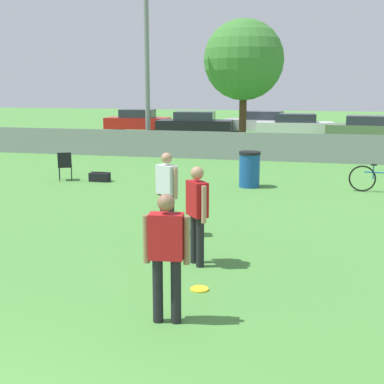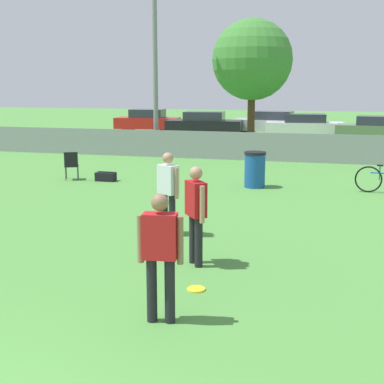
{
  "view_description": "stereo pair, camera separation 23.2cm",
  "coord_description": "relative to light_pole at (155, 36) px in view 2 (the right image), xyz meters",
  "views": [
    {
      "loc": [
        3.06,
        -2.65,
        2.9
      ],
      "look_at": [
        0.87,
        6.3,
        1.05
      ],
      "focal_mm": 50.0,
      "sensor_mm": 36.0,
      "label": 1
    },
    {
      "loc": [
        3.29,
        -2.6,
        2.9
      ],
      "look_at": [
        0.87,
        6.3,
        1.05
      ],
      "focal_mm": 50.0,
      "sensor_mm": 36.0,
      "label": 2
    }
  ],
  "objects": [
    {
      "name": "fence_backline",
      "position": [
        4.1,
        -0.8,
        -4.29
      ],
      "size": [
        28.02,
        0.07,
        1.21
      ],
      "color": "gray",
      "rests_on": "ground_plane"
    },
    {
      "name": "light_pole",
      "position": [
        0.0,
        0.0,
        0.0
      ],
      "size": [
        0.9,
        0.36,
        8.17
      ],
      "color": "gray",
      "rests_on": "ground_plane"
    },
    {
      "name": "tree_near_pole",
      "position": [
        3.72,
        1.89,
        -0.9
      ],
      "size": [
        3.43,
        3.43,
        5.67
      ],
      "color": "#4C331E",
      "rests_on": "ground_plane"
    },
    {
      "name": "player_receiver_white",
      "position": [
        4.27,
        -11.7,
        -3.9
      ],
      "size": [
        0.5,
        0.4,
        1.63
      ],
      "rotation": [
        0.0,
        0.0,
        -0.54
      ],
      "color": "black",
      "rests_on": "ground_plane"
    },
    {
      "name": "player_defender_red",
      "position": [
        5.39,
        -15.49,
        -3.9
      ],
      "size": [
        0.57,
        0.27,
        1.63
      ],
      "rotation": [
        0.0,
        0.0,
        0.13
      ],
      "color": "black",
      "rests_on": "ground_plane"
    },
    {
      "name": "player_thrower_red",
      "position": [
        5.25,
        -13.29,
        -3.9
      ],
      "size": [
        0.43,
        0.47,
        1.63
      ],
      "rotation": [
        0.0,
        0.0,
        -0.9
      ],
      "color": "black",
      "rests_on": "ground_plane"
    },
    {
      "name": "frisbee_disc",
      "position": [
        5.54,
        -14.36,
        -4.83
      ],
      "size": [
        0.27,
        0.27,
        0.03
      ],
      "color": "yellow",
      "rests_on": "ground_plane"
    },
    {
      "name": "folding_chair_sideline",
      "position": [
        -0.5,
        -6.59,
        -4.34
      ],
      "size": [
        0.55,
        0.55,
        0.88
      ],
      "rotation": [
        0.0,
        0.0,
        3.57
      ],
      "color": "#333338",
      "rests_on": "ground_plane"
    },
    {
      "name": "trash_bin",
      "position": [
        5.15,
        -6.28,
        -4.32
      ],
      "size": [
        0.62,
        0.62,
        1.03
      ],
      "color": "#194C99",
      "rests_on": "ground_plane"
    },
    {
      "name": "gear_bag_sideline",
      "position": [
        0.58,
        -6.47,
        -4.71
      ],
      "size": [
        0.6,
        0.33,
        0.29
      ],
      "color": "black",
      "rests_on": "ground_plane"
    },
    {
      "name": "parked_car_red",
      "position": [
        -4.29,
        10.79,
        -4.17
      ],
      "size": [
        4.12,
        2.01,
        1.39
      ],
      "rotation": [
        0.0,
        0.0,
        0.08
      ],
      "color": "black",
      "rests_on": "ground_plane"
    },
    {
      "name": "parked_car_dark",
      "position": [
        -0.15,
        9.08,
        -4.16
      ],
      "size": [
        4.49,
        2.19,
        1.38
      ],
      "rotation": [
        0.0,
        0.0,
        0.08
      ],
      "color": "black",
      "rests_on": "ground_plane"
    },
    {
      "name": "parked_car_silver",
      "position": [
        3.6,
        10.71,
        -4.16
      ],
      "size": [
        4.61,
        2.1,
        1.38
      ],
      "rotation": [
        0.0,
        0.0,
        -0.09
      ],
      "color": "black",
      "rests_on": "ground_plane"
    },
    {
      "name": "parked_car_white",
      "position": [
        5.57,
        9.7,
        -4.2
      ],
      "size": [
        4.49,
        2.2,
        1.3
      ],
      "rotation": [
        0.0,
        0.0,
        0.1
      ],
      "color": "black",
      "rests_on": "ground_plane"
    },
    {
      "name": "parked_car_olive",
      "position": [
        9.46,
        8.23,
        -4.19
      ],
      "size": [
        4.41,
        1.98,
        1.32
      ],
      "rotation": [
        0.0,
        0.0,
        -0.08
      ],
      "color": "black",
      "rests_on": "ground_plane"
    }
  ]
}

